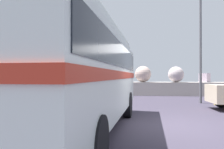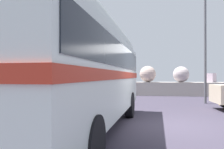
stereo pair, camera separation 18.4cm
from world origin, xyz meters
name	(u,v)px [view 1 (the left image)]	position (x,y,z in m)	size (l,w,h in m)	color
ground	(165,125)	(0.00, 0.00, 0.01)	(32.00, 26.00, 0.02)	#36313F
breakwater	(150,86)	(0.16, 11.80, 0.73)	(31.36, 2.27, 2.43)	#AEA79D
vintage_coach	(79,60)	(-2.51, -1.30, 2.05)	(2.93, 8.71, 3.70)	black
lamp_post	(202,34)	(2.82, 6.19, 4.07)	(0.62, 0.86, 7.30)	#5B5B60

